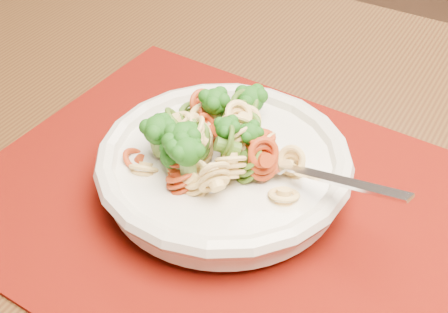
% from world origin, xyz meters
% --- Properties ---
extents(dining_table, '(1.31, 0.91, 0.71)m').
position_xyz_m(dining_table, '(-0.15, -0.20, 0.60)').
color(dining_table, '#4D3115').
rests_on(dining_table, ground).
extents(placemat, '(0.53, 0.44, 0.00)m').
position_xyz_m(placemat, '(-0.17, -0.26, 0.71)').
color(placemat, '#611204').
rests_on(placemat, dining_table).
extents(pasta_bowl, '(0.24, 0.24, 0.05)m').
position_xyz_m(pasta_bowl, '(-0.19, -0.24, 0.74)').
color(pasta_bowl, silver).
rests_on(pasta_bowl, placemat).
extents(pasta_broccoli_heap, '(0.20, 0.20, 0.06)m').
position_xyz_m(pasta_broccoli_heap, '(-0.19, -0.24, 0.76)').
color(pasta_broccoli_heap, '#EEC775').
rests_on(pasta_broccoli_heap, pasta_bowl).
extents(fork, '(0.18, 0.09, 0.08)m').
position_xyz_m(fork, '(-0.13, -0.24, 0.76)').
color(fork, silver).
rests_on(fork, pasta_bowl).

